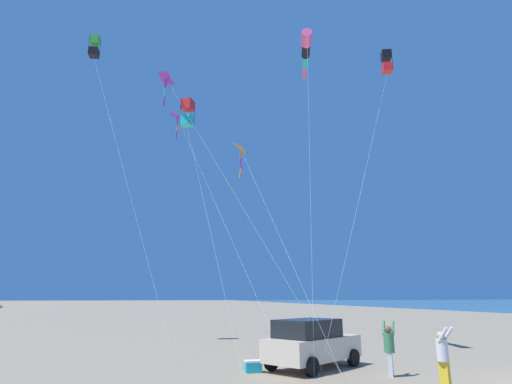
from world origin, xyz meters
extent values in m
cube|color=beige|center=(6.39, -5.10, 0.75)|extent=(4.60, 3.93, 0.84)
cube|color=black|center=(6.67, -4.91, 1.51)|extent=(3.05, 2.79, 0.68)
cylinder|color=black|center=(5.69, -6.68, 0.33)|extent=(0.67, 0.55, 0.66)
cylinder|color=black|center=(4.66, -5.15, 0.33)|extent=(0.67, 0.55, 0.66)
cylinder|color=black|center=(8.11, -5.05, 0.33)|extent=(0.67, 0.55, 0.66)
cylinder|color=black|center=(7.08, -3.52, 0.33)|extent=(0.67, 0.55, 0.66)
cube|color=#1EB7C6|center=(8.89, -4.83, 0.18)|extent=(0.60, 0.40, 0.36)
cube|color=white|center=(8.89, -4.83, 0.39)|extent=(0.62, 0.42, 0.06)
cube|color=silver|center=(4.36, -2.88, 0.40)|extent=(0.31, 0.34, 0.79)
cylinder|color=#3D7F51|center=(4.36, -2.88, 1.12)|extent=(0.51, 0.51, 0.65)
sphere|color=brown|center=(4.36, -2.88, 1.57)|extent=(0.25, 0.25, 0.25)
cylinder|color=#3D7F51|center=(4.39, -3.11, 1.61)|extent=(0.32, 0.38, 0.50)
cylinder|color=#3D7F51|center=(4.13, -2.92, 1.61)|extent=(0.32, 0.38, 0.50)
cube|color=gold|center=(3.77, -0.80, 0.39)|extent=(0.26, 0.34, 0.77)
cylinder|color=silver|center=(3.77, -0.80, 1.09)|extent=(0.46, 0.46, 0.64)
sphere|color=tan|center=(3.77, -0.80, 1.53)|extent=(0.24, 0.24, 0.24)
cylinder|color=silver|center=(3.56, -0.72, 1.57)|extent=(0.24, 0.39, 0.48)
cylinder|color=silver|center=(3.85, -0.59, 1.57)|extent=(0.24, 0.39, 0.48)
cube|color=green|center=(17.66, -16.53, 20.35)|extent=(0.68, 0.68, 0.61)
cube|color=black|center=(17.66, -16.53, 19.38)|extent=(0.68, 0.68, 0.61)
cylinder|color=black|center=(17.92, -16.87, 19.86)|extent=(0.02, 0.02, 1.58)
cylinder|color=black|center=(18.00, -16.27, 19.86)|extent=(0.02, 0.02, 1.58)
cylinder|color=black|center=(17.32, -16.79, 19.86)|extent=(0.02, 0.02, 1.58)
cylinder|color=black|center=(17.40, -16.19, 19.86)|extent=(0.02, 0.02, 1.58)
cylinder|color=white|center=(14.64, -11.34, 9.54)|extent=(6.06, 10.39, 19.07)
pyramid|color=orange|center=(8.29, -10.27, 10.86)|extent=(1.25, 1.42, 0.62)
cylinder|color=black|center=(8.33, -10.29, 10.80)|extent=(0.76, 0.47, 0.72)
cylinder|color=orange|center=(8.32, -10.32, 10.47)|extent=(0.13, 0.17, 0.56)
cylinder|color=purple|center=(8.29, -10.36, 9.91)|extent=(0.15, 0.13, 0.56)
cylinder|color=orange|center=(8.30, -10.38, 9.36)|extent=(0.17, 0.14, 0.56)
cylinder|color=white|center=(7.33, -6.37, 5.38)|extent=(2.00, 7.84, 10.76)
cube|color=red|center=(11.10, -14.40, 15.09)|extent=(0.95, 0.95, 0.69)
cube|color=#1EB7C6|center=(11.10, -14.40, 13.98)|extent=(0.95, 0.95, 0.69)
cylinder|color=black|center=(11.22, -14.88, 14.53)|extent=(0.02, 0.02, 1.80)
cylinder|color=black|center=(11.58, -14.28, 14.53)|extent=(0.02, 0.02, 1.80)
cylinder|color=black|center=(10.63, -14.52, 14.53)|extent=(0.02, 0.02, 1.80)
cylinder|color=black|center=(10.99, -13.92, 14.53)|extent=(0.02, 0.02, 1.80)
cylinder|color=white|center=(10.11, -10.15, 6.82)|extent=(1.99, 8.50, 13.63)
cylinder|color=#EF4C93|center=(4.66, -8.95, 17.58)|extent=(0.92, 1.21, 0.79)
cylinder|color=black|center=(4.37, -9.87, 17.40)|extent=(0.80, 1.16, 0.68)
cylinder|color=#1EB7C6|center=(4.08, -10.79, 17.22)|extent=(0.69, 1.11, 0.57)
cylinder|color=#EF4C93|center=(3.79, -11.71, 17.04)|extent=(0.57, 1.05, 0.46)
cylinder|color=white|center=(5.96, -5.85, 8.76)|extent=(2.32, 5.29, 17.52)
pyramid|color=purple|center=(12.54, -14.55, 17.00)|extent=(0.98, 1.49, 0.61)
cylinder|color=black|center=(12.58, -14.55, 16.92)|extent=(1.15, 0.08, 0.66)
cylinder|color=purple|center=(12.61, -14.54, 16.53)|extent=(0.18, 0.12, 0.66)
cylinder|color=#1EB7C6|center=(12.64, -14.51, 15.87)|extent=(0.12, 0.17, 0.66)
cylinder|color=purple|center=(12.67, -14.52, 15.22)|extent=(0.19, 0.21, 0.67)
cylinder|color=white|center=(9.29, -8.94, 8.44)|extent=(6.59, 11.23, 16.87)
cube|color=black|center=(-0.34, -8.60, 16.97)|extent=(0.68, 0.68, 0.54)
cube|color=red|center=(-0.34, -8.60, 16.11)|extent=(0.68, 0.68, 0.54)
cylinder|color=black|center=(-0.17, -8.93, 16.54)|extent=(0.02, 0.02, 1.40)
cylinder|color=black|center=(0.00, -8.42, 16.54)|extent=(0.02, 0.02, 1.40)
cylinder|color=black|center=(-0.68, -8.77, 16.54)|extent=(0.02, 0.02, 1.40)
cylinder|color=black|center=(-0.51, -8.26, 16.54)|extent=(0.02, 0.02, 1.40)
cylinder|color=white|center=(3.25, -6.04, 7.92)|extent=(7.18, 5.13, 15.84)
pyramid|color=purple|center=(11.50, -20.66, 17.14)|extent=(1.55, 1.70, 0.49)
cylinder|color=black|center=(11.53, -20.68, 17.06)|extent=(1.03, 0.67, 0.48)
cylinder|color=purple|center=(11.50, -20.64, 16.67)|extent=(0.20, 0.21, 0.65)
cylinder|color=orange|center=(11.50, -20.60, 16.03)|extent=(0.17, 0.11, 0.65)
cylinder|color=purple|center=(11.53, -20.62, 15.39)|extent=(0.14, 0.16, 0.65)
cylinder|color=white|center=(9.35, -13.39, 8.50)|extent=(4.37, 14.59, 17.01)
camera|label=1|loc=(12.68, 11.05, 2.72)|focal=28.83mm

